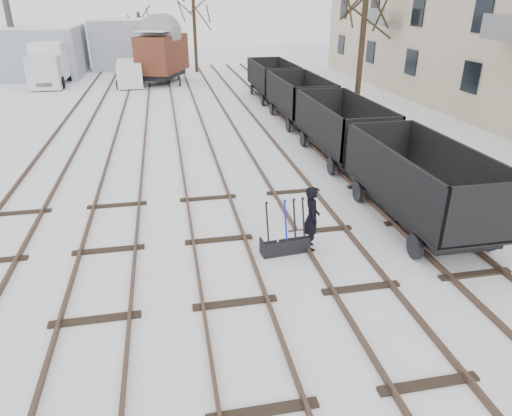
{
  "coord_description": "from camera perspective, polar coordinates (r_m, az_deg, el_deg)",
  "views": [
    {
      "loc": [
        -1.17,
        -8.31,
        6.23
      ],
      "look_at": [
        0.96,
        2.4,
        1.2
      ],
      "focal_mm": 32.0,
      "sensor_mm": 36.0,
      "label": 1
    }
  ],
  "objects": [
    {
      "name": "shed_right",
      "position": [
        48.55,
        -15.39,
        19.22
      ],
      "size": [
        7.0,
        6.0,
        4.5
      ],
      "color": "#949CA7",
      "rests_on": "ground"
    },
    {
      "name": "crane",
      "position": [
        45.03,
        -27.86,
        17.57
      ],
      "size": [
        2.55,
        6.11,
        10.24
      ],
      "rotation": [
        0.0,
        0.0,
        0.3
      ],
      "color": "#333339",
      "rests_on": "ground"
    },
    {
      "name": "freight_wagon_b",
      "position": [
        19.79,
        10.6,
        8.76
      ],
      "size": [
        2.37,
        5.91,
        2.41
      ],
      "color": "black",
      "rests_on": "ground"
    },
    {
      "name": "freight_wagon_a",
      "position": [
        14.37,
        19.7,
        1.54
      ],
      "size": [
        2.37,
        5.91,
        2.41
      ],
      "color": "black",
      "rests_on": "ground"
    },
    {
      "name": "tracks",
      "position": [
        22.86,
        -7.96,
        8.88
      ],
      "size": [
        13.9,
        52.0,
        0.16
      ],
      "color": "black",
      "rests_on": "ground"
    },
    {
      "name": "tree_far_left",
      "position": [
        50.48,
        -14.23,
        19.81
      ],
      "size": [
        0.3,
        0.3,
        5.0
      ],
      "primitive_type": "cylinder",
      "color": "black",
      "rests_on": "ground"
    },
    {
      "name": "freight_wagon_c",
      "position": [
        25.66,
        5.39,
        12.7
      ],
      "size": [
        2.37,
        5.91,
        2.41
      ],
      "color": "black",
      "rests_on": "ground"
    },
    {
      "name": "worker",
      "position": [
        12.24,
        6.97,
        -1.27
      ],
      "size": [
        0.5,
        0.7,
        1.8
      ],
      "primitive_type": "imported",
      "rotation": [
        0.0,
        0.0,
        1.46
      ],
      "color": "black",
      "rests_on": "ground"
    },
    {
      "name": "tree_near",
      "position": [
        25.82,
        12.92,
        17.64
      ],
      "size": [
        0.3,
        0.3,
        6.6
      ],
      "primitive_type": "cylinder",
      "color": "black",
      "rests_on": "ground"
    },
    {
      "name": "tree_far_right",
      "position": [
        44.17,
        -7.64,
        20.62
      ],
      "size": [
        0.3,
        0.3,
        6.42
      ],
      "primitive_type": "cylinder",
      "color": "black",
      "rests_on": "ground"
    },
    {
      "name": "shed_left",
      "position": [
        46.05,
        -27.32,
        16.95
      ],
      "size": [
        10.0,
        8.0,
        4.1
      ],
      "color": "#949CA7",
      "rests_on": "ground"
    },
    {
      "name": "lorry",
      "position": [
        40.73,
        -24.21,
        16.23
      ],
      "size": [
        2.4,
        7.09,
        3.2
      ],
      "rotation": [
        0.0,
        0.0,
        -0.02
      ],
      "color": "black",
      "rests_on": "ground"
    },
    {
      "name": "ground",
      "position": [
        10.45,
        -2.64,
        -11.89
      ],
      "size": [
        120.0,
        120.0,
        0.0
      ],
      "primitive_type": "plane",
      "color": "white",
      "rests_on": "ground"
    },
    {
      "name": "box_van_wagon",
      "position": [
        38.69,
        -11.64,
        18.51
      ],
      "size": [
        4.56,
        5.94,
        4.03
      ],
      "rotation": [
        0.0,
        0.0,
        -0.38
      ],
      "color": "black",
      "rests_on": "ground"
    },
    {
      "name": "panel_van",
      "position": [
        38.01,
        -15.49,
        15.93
      ],
      "size": [
        2.0,
        4.29,
        1.86
      ],
      "rotation": [
        0.0,
        0.0,
        0.04
      ],
      "color": "silver",
      "rests_on": "ground"
    },
    {
      "name": "freight_wagon_d",
      "position": [
        31.74,
        2.08,
        15.1
      ],
      "size": [
        2.37,
        5.91,
        2.41
      ],
      "color": "black",
      "rests_on": "ground"
    },
    {
      "name": "ground_frame",
      "position": [
        12.25,
        3.61,
        -4.37
      ],
      "size": [
        1.33,
        0.54,
        1.49
      ],
      "rotation": [
        0.0,
        0.0,
        0.09
      ],
      "color": "black",
      "rests_on": "ground"
    }
  ]
}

